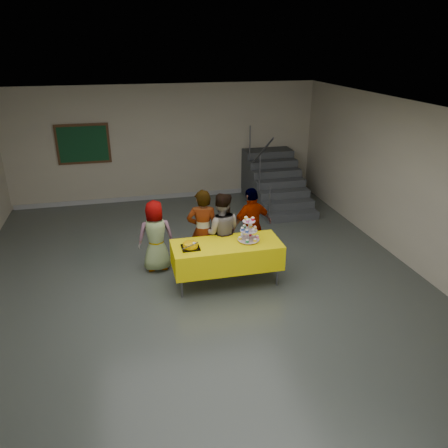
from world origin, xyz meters
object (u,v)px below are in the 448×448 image
object	(u,v)px
schoolchild_b	(203,231)
schoolchild_a	(156,236)
noticeboard	(83,144)
bake_table	(227,255)
bear_cake	(190,245)
cupcake_stand	(249,232)
schoolchild_c	(221,232)
schoolchild_d	(252,226)
staircase	(274,183)

from	to	relation	value
schoolchild_b	schoolchild_a	bearing A→B (deg)	-5.29
schoolchild_b	noticeboard	distance (m)	4.81
bake_table	bear_cake	distance (m)	0.69
cupcake_stand	schoolchild_b	size ratio (longest dim) A/B	0.28
bake_table	schoolchild_c	world-z (taller)	schoolchild_c
schoolchild_c	schoolchild_d	size ratio (longest dim) A/B	1.00
bear_cake	schoolchild_b	xyz separation A→B (m)	(0.32, 0.57, -0.03)
schoolchild_a	noticeboard	xyz separation A→B (m)	(-1.39, 3.93, 0.92)
schoolchild_a	schoolchild_c	distance (m)	1.21
noticeboard	bear_cake	bearing A→B (deg)	-68.25
noticeboard	bake_table	bearing A→B (deg)	-61.81
staircase	bear_cake	bearing A→B (deg)	-126.09
bear_cake	schoolchild_d	xyz separation A→B (m)	(1.29, 0.71, -0.08)
schoolchild_b	staircase	size ratio (longest dim) A/B	0.66
bake_table	schoolchild_d	size ratio (longest dim) A/B	1.25
bake_table	schoolchild_c	bearing A→B (deg)	87.17
staircase	noticeboard	world-z (taller)	noticeboard
bake_table	schoolchild_d	xyz separation A→B (m)	(0.65, 0.68, 0.19)
schoolchild_a	schoolchild_c	xyz separation A→B (m)	(1.17, -0.28, 0.08)
schoolchild_a	schoolchild_b	size ratio (longest dim) A/B	0.85
schoolchild_c	staircase	size ratio (longest dim) A/B	0.63
cupcake_stand	noticeboard	world-z (taller)	noticeboard
noticeboard	schoolchild_c	bearing A→B (deg)	-58.72
schoolchild_a	staircase	distance (m)	4.58
staircase	noticeboard	size ratio (longest dim) A/B	1.85
bear_cake	bake_table	bearing A→B (deg)	2.93
schoolchild_d	staircase	world-z (taller)	staircase
cupcake_stand	bear_cake	world-z (taller)	cupcake_stand
bake_table	bear_cake	size ratio (longest dim) A/B	5.25
bear_cake	cupcake_stand	bearing A→B (deg)	2.58
schoolchild_a	noticeboard	world-z (taller)	noticeboard
bear_cake	noticeboard	world-z (taller)	noticeboard
cupcake_stand	noticeboard	bearing A→B (deg)	121.83
cupcake_stand	bear_cake	bearing A→B (deg)	-177.42
cupcake_stand	schoolchild_b	xyz separation A→B (m)	(-0.70, 0.53, -0.15)
cupcake_stand	schoolchild_c	distance (m)	0.65
cupcake_stand	schoolchild_a	xyz separation A→B (m)	(-1.54, 0.78, -0.27)
bake_table	noticeboard	xyz separation A→B (m)	(-2.54, 4.73, 1.04)
schoolchild_c	schoolchild_d	world-z (taller)	schoolchild_c
bear_cake	noticeboard	size ratio (longest dim) A/B	0.28
schoolchild_a	cupcake_stand	bearing A→B (deg)	151.05
schoolchild_b	noticeboard	world-z (taller)	noticeboard
schoolchild_d	staircase	bearing A→B (deg)	-133.00
bake_table	schoolchild_c	xyz separation A→B (m)	(0.03, 0.52, 0.20)
schoolchild_d	noticeboard	world-z (taller)	noticeboard
schoolchild_b	schoolchild_d	world-z (taller)	schoolchild_b
bear_cake	noticeboard	xyz separation A→B (m)	(-1.90, 4.76, 0.77)
schoolchild_c	noticeboard	size ratio (longest dim) A/B	1.16
cupcake_stand	bear_cake	size ratio (longest dim) A/B	1.24
bake_table	cupcake_stand	distance (m)	0.55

